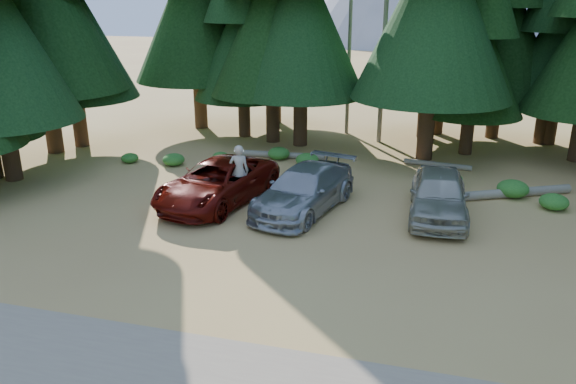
% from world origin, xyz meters
% --- Properties ---
extents(ground, '(160.00, 160.00, 0.00)m').
position_xyz_m(ground, '(0.00, 0.00, 0.00)').
color(ground, tan).
rests_on(ground, ground).
extents(forest_belt_north, '(36.00, 7.00, 22.00)m').
position_xyz_m(forest_belt_north, '(0.00, 15.00, 0.00)').
color(forest_belt_north, black).
rests_on(forest_belt_north, ground).
extents(snag_front, '(0.24, 0.24, 12.00)m').
position_xyz_m(snag_front, '(0.80, 14.50, 6.00)').
color(snag_front, '#746B5D').
rests_on(snag_front, ground).
extents(snag_back, '(0.20, 0.20, 10.00)m').
position_xyz_m(snag_back, '(-1.20, 16.00, 5.00)').
color(snag_back, '#746B5D').
rests_on(snag_back, ground).
extents(red_pickup, '(3.81, 6.20, 1.60)m').
position_xyz_m(red_pickup, '(-4.10, 3.62, 0.80)').
color(red_pickup, '#5C0D07').
rests_on(red_pickup, ground).
extents(silver_minivan_center, '(3.45, 5.82, 1.58)m').
position_xyz_m(silver_minivan_center, '(-0.74, 3.68, 0.79)').
color(silver_minivan_center, '#9EA1A6').
rests_on(silver_minivan_center, ground).
extents(silver_minivan_right, '(2.11, 4.98, 1.68)m').
position_xyz_m(silver_minivan_right, '(4.00, 4.31, 0.84)').
color(silver_minivan_right, '#ABA898').
rests_on(silver_minivan_right, ground).
extents(frisbee_player, '(0.81, 0.61, 1.99)m').
position_xyz_m(frisbee_player, '(-3.27, 3.77, 1.29)').
color(frisbee_player, beige).
rests_on(frisbee_player, ground).
extents(log_left, '(4.31, 0.60, 0.31)m').
position_xyz_m(log_left, '(-3.46, 10.10, 0.15)').
color(log_left, '#746B5D').
rests_on(log_left, ground).
extents(log_mid, '(3.06, 0.73, 0.25)m').
position_xyz_m(log_mid, '(3.92, 10.50, 0.13)').
color(log_mid, '#746B5D').
rests_on(log_mid, ground).
extents(log_right, '(5.14, 2.83, 0.36)m').
position_xyz_m(log_right, '(6.54, 7.00, 0.18)').
color(log_right, '#746B5D').
rests_on(log_right, ground).
extents(shrub_far_left, '(1.00, 1.00, 0.55)m').
position_xyz_m(shrub_far_left, '(-7.90, 7.65, 0.28)').
color(shrub_far_left, '#1E651F').
rests_on(shrub_far_left, ground).
extents(shrub_left, '(0.74, 0.74, 0.41)m').
position_xyz_m(shrub_left, '(-6.10, 8.96, 0.20)').
color(shrub_left, '#1E651F').
rests_on(shrub_left, ground).
extents(shrub_center_left, '(1.05, 1.05, 0.58)m').
position_xyz_m(shrub_center_left, '(-3.47, 9.88, 0.29)').
color(shrub_center_left, '#1E651F').
rests_on(shrub_center_left, ground).
extents(shrub_center_right, '(1.07, 1.07, 0.59)m').
position_xyz_m(shrub_center_right, '(-1.90, 9.16, 0.29)').
color(shrub_center_right, '#1E651F').
rests_on(shrub_center_right, ground).
extents(shrub_right, '(0.91, 0.91, 0.50)m').
position_xyz_m(shrub_right, '(4.52, 8.03, 0.25)').
color(shrub_right, '#1E651F').
rests_on(shrub_right, ground).
extents(shrub_far_right, '(1.21, 1.21, 0.67)m').
position_xyz_m(shrub_far_right, '(6.82, 7.19, 0.33)').
color(shrub_far_right, '#1E651F').
rests_on(shrub_far_right, ground).
extents(shrub_edge_west, '(0.81, 0.81, 0.45)m').
position_xyz_m(shrub_edge_west, '(-10.09, 7.53, 0.22)').
color(shrub_edge_west, '#1E651F').
rests_on(shrub_edge_west, ground).
extents(shrub_edge_east, '(1.05, 1.05, 0.58)m').
position_xyz_m(shrub_edge_east, '(8.14, 6.16, 0.29)').
color(shrub_edge_east, '#1E651F').
rests_on(shrub_edge_east, ground).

